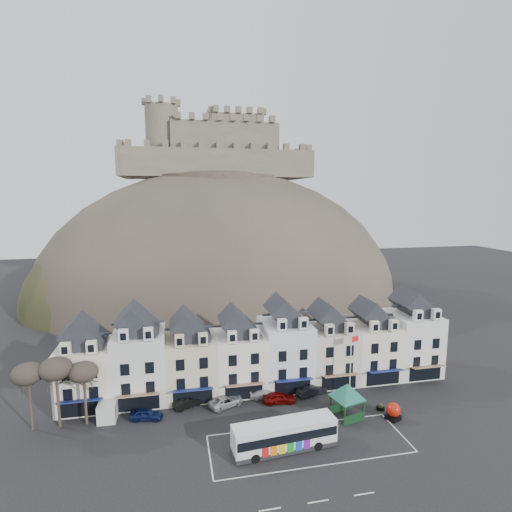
{
  "coord_description": "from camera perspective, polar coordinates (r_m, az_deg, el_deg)",
  "views": [
    {
      "loc": [
        -12.1,
        -37.37,
        27.38
      ],
      "look_at": [
        0.75,
        24.0,
        17.77
      ],
      "focal_mm": 28.0,
      "sensor_mm": 36.0,
      "label": 1
    }
  ],
  "objects": [
    {
      "name": "castle_hill",
      "position": [
        110.57,
        -4.54,
        -5.59
      ],
      "size": [
        100.0,
        76.0,
        68.0
      ],
      "color": "#3A352D",
      "rests_on": "ground"
    },
    {
      "name": "car_navy",
      "position": [
        54.48,
        -15.41,
        -20.97
      ],
      "size": [
        4.2,
        2.24,
        1.36
      ],
      "primitive_type": "imported",
      "rotation": [
        0.0,
        0.0,
        1.41
      ],
      "color": "#0D1642",
      "rests_on": "ground"
    },
    {
      "name": "flagpole",
      "position": [
        57.09,
        13.44,
        -14.52
      ],
      "size": [
        1.24,
        0.44,
        8.91
      ],
      "rotation": [
        0.0,
        0.0,
        0.3
      ],
      "color": "silver",
      "rests_on": "ground"
    },
    {
      "name": "tree_left_far",
      "position": [
        54.74,
        -29.81,
        -14.47
      ],
      "size": [
        3.61,
        3.61,
        8.24
      ],
      "color": "#352A22",
      "rests_on": "ground"
    },
    {
      "name": "car_maroon",
      "position": [
        56.3,
        3.31,
        -19.54
      ],
      "size": [
        4.5,
        2.14,
        1.49
      ],
      "primitive_type": "imported",
      "rotation": [
        0.0,
        0.0,
        1.48
      ],
      "color": "#5E0605",
      "rests_on": "ground"
    },
    {
      "name": "tree_left_near",
      "position": [
        53.33,
        -23.43,
        -15.03
      ],
      "size": [
        3.43,
        3.43,
        7.84
      ],
      "color": "#352A22",
      "rests_on": "ground"
    },
    {
      "name": "townhouse_terrace",
      "position": [
        59.01,
        1.05,
        -13.26
      ],
      "size": [
        54.4,
        9.35,
        11.8
      ],
      "color": "#EEE8CE",
      "rests_on": "ground"
    },
    {
      "name": "bus",
      "position": [
        47.36,
        4.09,
        -24.03
      ],
      "size": [
        11.63,
        3.66,
        3.23
      ],
      "rotation": [
        0.0,
        0.0,
        0.09
      ],
      "color": "#262628",
      "rests_on": "ground"
    },
    {
      "name": "car_silver",
      "position": [
        55.75,
        -4.3,
        -19.97
      ],
      "size": [
        5.07,
        3.82,
        1.3
      ],
      "primitive_type": "imported",
      "rotation": [
        0.0,
        0.0,
        1.99
      ],
      "color": "#ABAFB3",
      "rests_on": "ground"
    },
    {
      "name": "castle",
      "position": [
        114.72,
        -5.64,
        15.09
      ],
      "size": [
        50.2,
        22.2,
        22.0
      ],
      "color": "brown",
      "rests_on": "ground"
    },
    {
      "name": "car_charcoal",
      "position": [
        58.66,
        7.92,
        -18.41
      ],
      "size": [
        4.58,
        2.65,
        1.43
      ],
      "primitive_type": "imported",
      "rotation": [
        0.0,
        0.0,
        1.85
      ],
      "color": "black",
      "rests_on": "ground"
    },
    {
      "name": "ground",
      "position": [
        47.88,
        5.59,
        -26.21
      ],
      "size": [
        300.0,
        300.0,
        0.0
      ],
      "primitive_type": "plane",
      "color": "black",
      "rests_on": "ground"
    },
    {
      "name": "red_buoy",
      "position": [
        55.24,
        19.03,
        -20.2
      ],
      "size": [
        1.92,
        1.92,
        2.15
      ],
      "rotation": [
        0.0,
        0.0,
        0.43
      ],
      "color": "black",
      "rests_on": "ground"
    },
    {
      "name": "planter_west",
      "position": [
        56.08,
        18.79,
        -20.36
      ],
      "size": [
        1.22,
        0.8,
        1.14
      ],
      "rotation": [
        0.0,
        0.0,
        0.17
      ],
      "color": "black",
      "rests_on": "ground"
    },
    {
      "name": "car_black",
      "position": [
        56.08,
        -9.64,
        -19.87
      ],
      "size": [
        4.22,
        2.92,
        1.32
      ],
      "primitive_type": "imported",
      "rotation": [
        0.0,
        0.0,
        2.0
      ],
      "color": "black",
      "rests_on": "ground"
    },
    {
      "name": "tree_left_mid",
      "position": [
        53.76,
        -26.71,
        -14.26
      ],
      "size": [
        3.78,
        3.78,
        8.64
      ],
      "color": "#352A22",
      "rests_on": "ground"
    },
    {
      "name": "bus_shelter",
      "position": [
        53.11,
        12.91,
        -18.31
      ],
      "size": [
        6.77,
        6.77,
        4.43
      ],
      "rotation": [
        0.0,
        0.0,
        0.25
      ],
      "color": "black",
      "rests_on": "ground"
    },
    {
      "name": "white_van",
      "position": [
        56.56,
        -20.24,
        -19.52
      ],
      "size": [
        2.25,
        4.97,
        2.25
      ],
      "rotation": [
        0.0,
        0.0,
        -0.02
      ],
      "color": "silver",
      "rests_on": "ground"
    },
    {
      "name": "coach_bay_markings",
      "position": [
        49.39,
        7.56,
        -25.03
      ],
      "size": [
        22.0,
        7.5,
        0.01
      ],
      "primitive_type": "cube",
      "color": "silver",
      "rests_on": "ground"
    },
    {
      "name": "car_white",
      "position": [
        57.35,
        1.41,
        -19.08
      ],
      "size": [
        4.75,
        2.72,
        1.3
      ],
      "primitive_type": "imported",
      "rotation": [
        0.0,
        0.0,
        1.36
      ],
      "color": "silver",
      "rests_on": "ground"
    },
    {
      "name": "planter_east",
      "position": [
        57.04,
        17.34,
        -19.87
      ],
      "size": [
        1.04,
        0.7,
        0.95
      ],
      "rotation": [
        0.0,
        0.0,
        -0.25
      ],
      "color": "black",
      "rests_on": "ground"
    }
  ]
}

